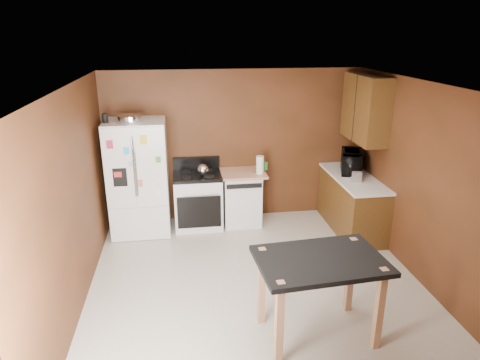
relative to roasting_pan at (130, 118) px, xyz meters
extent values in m
plane|color=beige|center=(1.60, -1.83, -1.85)|extent=(4.50, 4.50, 0.00)
plane|color=white|center=(1.60, -1.83, 0.65)|extent=(4.50, 4.50, 0.00)
plane|color=#602E19|center=(1.60, 0.42, -0.60)|extent=(4.20, 0.00, 4.20)
plane|color=#602E19|center=(1.60, -4.08, -0.60)|extent=(4.20, 0.00, 4.20)
plane|color=#602E19|center=(-0.50, -1.83, -0.60)|extent=(0.00, 4.50, 4.50)
plane|color=#602E19|center=(3.70, -1.83, -0.60)|extent=(0.00, 4.50, 4.50)
cylinder|color=silver|center=(0.00, 0.00, 0.00)|extent=(0.37, 0.37, 0.09)
cylinder|color=black|center=(-0.35, -0.05, 0.02)|extent=(0.09, 0.09, 0.13)
sphere|color=silver|center=(1.05, 0.02, -0.86)|extent=(0.18, 0.18, 0.18)
cylinder|color=white|center=(1.96, 0.02, -0.81)|extent=(0.15, 0.15, 0.29)
cylinder|color=green|center=(2.08, 0.21, -0.90)|extent=(0.14, 0.14, 0.12)
cube|color=silver|center=(3.34, -0.53, -0.86)|extent=(0.19, 0.27, 0.18)
imported|color=black|center=(3.43, -0.15, -0.79)|extent=(0.56, 0.67, 0.32)
cube|color=white|center=(0.05, 0.05, -0.95)|extent=(0.90, 0.75, 1.80)
cube|color=white|center=(-0.18, -0.34, -0.67)|extent=(0.43, 0.02, 1.20)
cube|color=white|center=(0.27, -0.34, -0.67)|extent=(0.43, 0.02, 1.20)
cube|color=white|center=(0.05, -0.34, -1.57)|extent=(0.88, 0.02, 0.54)
cube|color=black|center=(-0.18, -0.35, -0.80)|extent=(0.20, 0.01, 0.28)
cylinder|color=silver|center=(0.03, -0.37, -0.65)|extent=(0.02, 0.02, 0.90)
cylinder|color=silver|center=(0.06, -0.37, -0.65)|extent=(0.02, 0.02, 0.90)
cube|color=#BC2C37|center=(-0.27, -0.37, -0.30)|extent=(0.09, 0.00, 0.12)
cube|color=#36C1E7|center=(-0.05, -0.37, -0.40)|extent=(0.08, 0.00, 0.10)
cube|color=yellow|center=(0.20, -0.37, -0.25)|extent=(0.10, 0.00, 0.13)
cube|color=green|center=(0.39, -0.37, -0.55)|extent=(0.07, 0.00, 0.09)
cube|color=red|center=(-0.20, -0.37, -0.75)|extent=(0.11, 0.00, 0.08)
cube|color=#CE6E5B|center=(0.10, -0.37, -0.90)|extent=(0.08, 0.00, 0.11)
cube|color=white|center=(0.35, -0.37, -1.05)|extent=(0.09, 0.00, 0.10)
cube|color=#95B6E0|center=(0.00, -0.37, -0.60)|extent=(0.07, 0.00, 0.07)
cube|color=white|center=(0.96, 0.10, -1.42)|extent=(0.76, 0.65, 0.85)
cube|color=black|center=(0.96, 0.10, -0.97)|extent=(0.76, 0.65, 0.05)
cube|color=black|center=(0.96, 0.39, -0.85)|extent=(0.76, 0.06, 0.20)
cube|color=black|center=(0.96, -0.24, -1.47)|extent=(0.68, 0.02, 0.52)
cylinder|color=silver|center=(0.96, -0.25, -1.18)|extent=(0.62, 0.02, 0.02)
cylinder|color=black|center=(0.78, 0.26, -0.94)|extent=(0.17, 0.17, 0.02)
cylinder|color=black|center=(1.14, 0.26, -0.94)|extent=(0.17, 0.17, 0.02)
cylinder|color=black|center=(0.78, -0.06, -0.94)|extent=(0.17, 0.17, 0.02)
cylinder|color=black|center=(1.14, -0.06, -0.94)|extent=(0.17, 0.17, 0.02)
cube|color=white|center=(1.68, 0.12, -1.42)|extent=(0.60, 0.60, 0.85)
cube|color=black|center=(1.68, -0.19, -1.09)|extent=(0.56, 0.02, 0.07)
cube|color=tan|center=(1.68, 0.12, -0.98)|extent=(0.78, 0.62, 0.04)
cube|color=brown|center=(3.40, -0.38, -1.42)|extent=(0.60, 1.55, 0.86)
cube|color=white|center=(3.40, -0.38, -0.97)|extent=(0.63, 1.58, 0.04)
cube|color=brown|center=(3.52, -0.28, 0.10)|extent=(0.35, 1.05, 1.00)
cube|color=black|center=(3.34, -0.28, 0.10)|extent=(0.01, 0.01, 1.00)
cube|color=black|center=(2.06, -2.78, -0.96)|extent=(1.34, 0.94, 0.05)
cube|color=#AD7A54|center=(1.52, -2.50, -1.39)|extent=(0.08, 0.08, 0.91)
cube|color=#AD7A54|center=(2.55, -2.42, -1.39)|extent=(0.08, 0.08, 0.91)
cube|color=#AD7A54|center=(1.57, -3.14, -1.39)|extent=(0.08, 0.08, 0.91)
cube|color=#AD7A54|center=(2.60, -3.06, -1.39)|extent=(0.08, 0.08, 0.91)
camera|label=1|loc=(0.73, -6.41, 1.24)|focal=32.00mm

